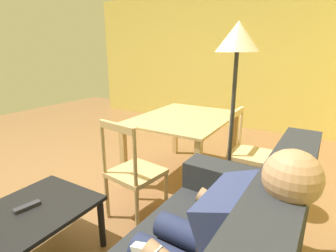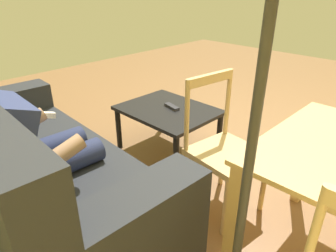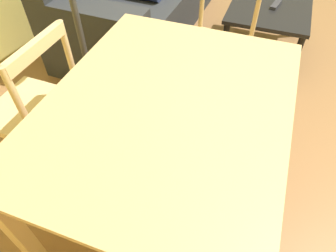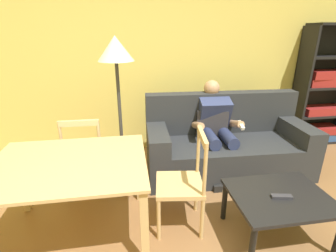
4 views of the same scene
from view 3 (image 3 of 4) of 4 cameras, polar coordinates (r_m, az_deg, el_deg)
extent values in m
plane|color=brown|center=(2.39, 26.49, -0.65)|extent=(8.72, 8.72, 0.00)
cube|color=#282B30|center=(3.18, -4.46, 21.34)|extent=(2.09, 0.96, 0.43)
cube|color=#282B30|center=(2.34, -14.97, 18.96)|extent=(0.27, 0.89, 0.21)
cylinder|color=tan|center=(2.87, -1.37, 18.49)|extent=(0.11, 0.11, 0.43)
cube|color=black|center=(2.93, 0.18, 15.16)|extent=(0.11, 0.24, 0.08)
cylinder|color=tan|center=(3.05, 0.36, 20.32)|extent=(0.11, 0.11, 0.43)
cube|color=black|center=(3.11, 1.77, 17.14)|extent=(0.11, 0.24, 0.08)
cube|color=black|center=(2.86, 18.84, 20.60)|extent=(0.82, 0.65, 0.03)
cylinder|color=black|center=(2.65, 22.87, 11.61)|extent=(0.05, 0.05, 0.40)
cylinder|color=black|center=(3.30, 23.76, 18.43)|extent=(0.05, 0.05, 0.40)
cylinder|color=black|center=(2.65, 10.54, 14.75)|extent=(0.05, 0.05, 0.40)
cylinder|color=black|center=(3.31, 13.56, 21.03)|extent=(0.05, 0.05, 0.40)
cube|color=#2D2D38|center=(2.84, 19.71, 20.79)|extent=(0.18, 0.08, 0.02)
cube|color=tan|center=(1.25, 0.00, 4.25)|extent=(1.26, 0.99, 0.02)
cube|color=tan|center=(1.90, 18.96, 3.76)|extent=(0.06, 0.06, 0.72)
cube|color=tan|center=(1.46, -26.15, -17.90)|extent=(0.06, 0.06, 0.72)
cube|color=tan|center=(2.04, -6.24, 9.77)|extent=(0.06, 0.06, 0.72)
cube|color=#D1B27F|center=(1.81, -24.36, 2.86)|extent=(0.42, 0.42, 0.04)
cylinder|color=#D1B27F|center=(2.16, -23.44, 3.14)|extent=(0.04, 0.04, 0.44)
cylinder|color=#D1B27F|center=(1.95, -14.88, 0.59)|extent=(0.04, 0.04, 0.44)
cylinder|color=#D1B27F|center=(1.77, -21.14, -7.76)|extent=(0.04, 0.04, 0.44)
cylinder|color=#D1B27F|center=(1.67, -17.85, 11.34)|extent=(0.03, 0.03, 0.46)
cylinder|color=#D1B27F|center=(1.46, -25.81, 2.66)|extent=(0.03, 0.03, 0.46)
cube|color=#D1B27F|center=(1.45, -23.78, 13.32)|extent=(0.38, 0.04, 0.06)
cube|color=tan|center=(2.15, 8.75, 14.15)|extent=(0.47, 0.47, 0.04)
cylinder|color=tan|center=(2.19, 1.62, 8.35)|extent=(0.04, 0.04, 0.44)
cylinder|color=tan|center=(2.09, 11.02, 5.21)|extent=(0.04, 0.04, 0.44)
cylinder|color=tan|center=(2.47, 5.64, 13.19)|extent=(0.04, 0.04, 0.44)
cylinder|color=tan|center=(2.39, 14.14, 10.53)|extent=(0.04, 0.04, 0.44)
cylinder|color=tan|center=(2.16, 16.51, 20.51)|extent=(0.03, 0.03, 0.50)
cylinder|color=black|center=(2.26, -12.70, 1.43)|extent=(0.28, 0.28, 0.03)
cylinder|color=#333333|center=(1.83, -16.50, 17.43)|extent=(0.04, 0.04, 1.47)
camera|label=1|loc=(3.80, -7.50, 45.09)|focal=27.46mm
camera|label=2|loc=(2.00, -52.49, 29.06)|focal=32.15mm
camera|label=4|loc=(2.11, 78.43, 18.06)|focal=26.83mm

